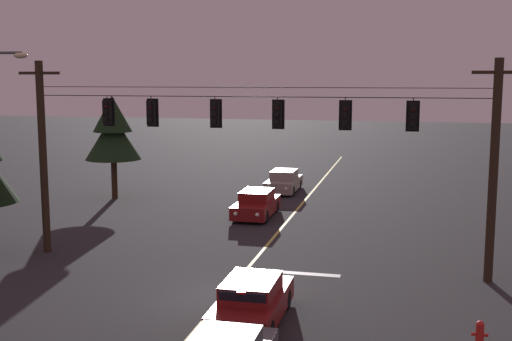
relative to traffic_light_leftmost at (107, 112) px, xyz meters
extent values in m
plane|color=#28282B|center=(5.88, -3.86, -5.94)|extent=(180.00, 180.00, 0.00)
cube|color=#D1C64C|center=(5.88, 6.02, -5.93)|extent=(0.14, 60.00, 0.01)
cube|color=silver|center=(7.78, -0.58, -5.93)|extent=(3.40, 0.36, 0.01)
cylinder|color=#2D2116|center=(-2.97, 0.02, -1.94)|extent=(0.32, 0.32, 7.99)
cube|color=#2D2116|center=(-2.97, 0.02, 1.55)|extent=(1.80, 0.12, 0.12)
cylinder|color=slate|center=(-2.97, 0.02, 1.20)|extent=(0.12, 0.12, 0.18)
cylinder|color=#2D2116|center=(14.74, 0.02, -1.94)|extent=(0.32, 0.32, 7.99)
cube|color=#2D2116|center=(14.74, 0.02, 1.55)|extent=(1.80, 0.12, 0.12)
cylinder|color=slate|center=(14.74, 0.02, 1.20)|extent=(0.12, 0.12, 0.18)
cylinder|color=black|center=(5.88, 0.02, 0.65)|extent=(17.71, 0.03, 0.03)
cylinder|color=black|center=(5.88, 0.02, 1.00)|extent=(17.71, 0.02, 0.02)
cylinder|color=black|center=(0.00, 0.02, 0.56)|extent=(0.04, 0.04, 0.18)
cube|color=black|center=(0.00, 0.02, -0.01)|extent=(0.32, 0.26, 0.96)
cube|color=black|center=(0.00, 0.16, -0.01)|extent=(0.48, 0.03, 1.12)
sphere|color=red|center=(0.00, -0.14, 0.28)|extent=(0.17, 0.17, 0.17)
cylinder|color=black|center=(0.00, -0.18, 0.33)|extent=(0.20, 0.10, 0.20)
sphere|color=#3D280A|center=(0.00, -0.14, -0.01)|extent=(0.17, 0.17, 0.17)
cylinder|color=black|center=(0.00, -0.18, 0.04)|extent=(0.20, 0.10, 0.20)
sphere|color=black|center=(0.00, -0.14, -0.29)|extent=(0.17, 0.17, 0.17)
cylinder|color=black|center=(0.00, -0.18, -0.25)|extent=(0.20, 0.10, 0.20)
cylinder|color=black|center=(1.88, 0.02, 0.56)|extent=(0.04, 0.04, 0.18)
cube|color=black|center=(1.88, 0.02, -0.01)|extent=(0.32, 0.26, 0.96)
cube|color=black|center=(1.88, 0.16, -0.01)|extent=(0.48, 0.03, 1.12)
sphere|color=red|center=(1.88, -0.14, 0.28)|extent=(0.17, 0.17, 0.17)
cylinder|color=black|center=(1.88, -0.18, 0.33)|extent=(0.20, 0.10, 0.20)
sphere|color=#3D280A|center=(1.88, -0.14, -0.01)|extent=(0.17, 0.17, 0.17)
cylinder|color=black|center=(1.88, -0.18, 0.04)|extent=(0.20, 0.10, 0.20)
sphere|color=black|center=(1.88, -0.14, -0.29)|extent=(0.17, 0.17, 0.17)
cylinder|color=black|center=(1.88, -0.18, -0.25)|extent=(0.20, 0.10, 0.20)
cylinder|color=black|center=(4.49, 0.02, 0.56)|extent=(0.04, 0.04, 0.18)
cube|color=black|center=(4.49, 0.02, -0.01)|extent=(0.32, 0.26, 0.96)
cube|color=black|center=(4.49, 0.16, -0.01)|extent=(0.48, 0.03, 1.12)
sphere|color=red|center=(4.49, -0.14, 0.28)|extent=(0.17, 0.17, 0.17)
cylinder|color=black|center=(4.49, -0.18, 0.33)|extent=(0.20, 0.10, 0.20)
sphere|color=#3D280A|center=(4.49, -0.14, -0.01)|extent=(0.17, 0.17, 0.17)
cylinder|color=black|center=(4.49, -0.18, 0.04)|extent=(0.20, 0.10, 0.20)
sphere|color=black|center=(4.49, -0.14, -0.29)|extent=(0.17, 0.17, 0.17)
cylinder|color=black|center=(4.49, -0.18, -0.25)|extent=(0.20, 0.10, 0.20)
cylinder|color=black|center=(6.95, 0.02, 0.56)|extent=(0.04, 0.04, 0.18)
cube|color=black|center=(6.95, 0.02, -0.01)|extent=(0.32, 0.26, 0.96)
cube|color=black|center=(6.95, 0.16, -0.01)|extent=(0.48, 0.03, 1.12)
sphere|color=red|center=(6.95, -0.14, 0.28)|extent=(0.17, 0.17, 0.17)
cylinder|color=black|center=(6.95, -0.18, 0.33)|extent=(0.20, 0.10, 0.20)
sphere|color=#3D280A|center=(6.95, -0.14, -0.01)|extent=(0.17, 0.17, 0.17)
cylinder|color=black|center=(6.95, -0.18, 0.04)|extent=(0.20, 0.10, 0.20)
sphere|color=black|center=(6.95, -0.14, -0.29)|extent=(0.17, 0.17, 0.17)
cylinder|color=black|center=(6.95, -0.18, -0.25)|extent=(0.20, 0.10, 0.20)
cylinder|color=black|center=(9.48, 0.02, 0.56)|extent=(0.04, 0.04, 0.18)
cube|color=black|center=(9.48, 0.02, -0.01)|extent=(0.32, 0.26, 0.96)
cube|color=black|center=(9.48, 0.16, -0.01)|extent=(0.48, 0.03, 1.12)
sphere|color=red|center=(9.48, -0.14, 0.28)|extent=(0.17, 0.17, 0.17)
cylinder|color=black|center=(9.48, -0.18, 0.33)|extent=(0.20, 0.10, 0.20)
sphere|color=#3D280A|center=(9.48, -0.14, -0.01)|extent=(0.17, 0.17, 0.17)
cylinder|color=black|center=(9.48, -0.18, 0.04)|extent=(0.20, 0.10, 0.20)
sphere|color=black|center=(9.48, -0.14, -0.29)|extent=(0.17, 0.17, 0.17)
cylinder|color=black|center=(9.48, -0.18, -0.25)|extent=(0.20, 0.10, 0.20)
cylinder|color=black|center=(11.90, 0.02, 0.56)|extent=(0.04, 0.04, 0.18)
cube|color=black|center=(11.90, 0.02, -0.01)|extent=(0.32, 0.26, 0.96)
cube|color=black|center=(11.90, 0.16, -0.01)|extent=(0.48, 0.03, 1.12)
sphere|color=red|center=(11.90, -0.14, 0.28)|extent=(0.17, 0.17, 0.17)
cylinder|color=black|center=(11.90, -0.18, 0.33)|extent=(0.20, 0.10, 0.20)
sphere|color=#3D280A|center=(11.90, -0.14, -0.01)|extent=(0.17, 0.17, 0.17)
cylinder|color=black|center=(11.90, -0.18, 0.04)|extent=(0.20, 0.10, 0.20)
sphere|color=black|center=(11.90, -0.14, -0.29)|extent=(0.17, 0.17, 0.17)
cylinder|color=black|center=(11.90, -0.18, -0.25)|extent=(0.20, 0.10, 0.20)
cube|color=maroon|center=(7.35, -5.74, -5.43)|extent=(1.80, 4.30, 0.68)
cube|color=maroon|center=(7.35, -5.86, -4.82)|extent=(1.51, 2.15, 0.54)
cube|color=black|center=(7.35, -4.93, -4.82)|extent=(1.40, 0.21, 0.48)
cube|color=black|center=(7.35, -6.93, -4.82)|extent=(1.37, 0.18, 0.46)
cylinder|color=black|center=(6.56, -4.41, -5.62)|extent=(0.22, 0.64, 0.64)
cylinder|color=black|center=(8.14, -4.41, -5.62)|extent=(0.22, 0.64, 0.64)
cylinder|color=black|center=(6.56, -7.08, -5.62)|extent=(0.22, 0.64, 0.64)
cylinder|color=black|center=(8.14, -7.08, -5.62)|extent=(0.22, 0.64, 0.64)
cube|color=red|center=(6.70, -7.91, -5.33)|extent=(0.28, 0.03, 0.18)
cube|color=red|center=(8.00, -7.91, -5.33)|extent=(0.28, 0.03, 0.18)
cube|color=red|center=(7.35, -7.03, -4.59)|extent=(0.24, 0.04, 0.06)
cube|color=maroon|center=(4.06, 8.83, -5.43)|extent=(1.80, 4.30, 0.68)
cube|color=maroon|center=(4.06, 8.95, -4.82)|extent=(1.51, 2.15, 0.54)
cube|color=black|center=(4.06, 8.01, -4.82)|extent=(1.40, 0.21, 0.48)
cube|color=black|center=(4.06, 10.01, -4.82)|extent=(1.37, 0.18, 0.46)
cylinder|color=black|center=(4.86, 7.49, -5.62)|extent=(0.22, 0.64, 0.64)
cylinder|color=black|center=(3.27, 7.49, -5.62)|extent=(0.22, 0.64, 0.64)
cylinder|color=black|center=(4.86, 10.16, -5.62)|extent=(0.22, 0.64, 0.64)
cylinder|color=black|center=(3.27, 10.16, -5.62)|extent=(0.22, 0.64, 0.64)
sphere|color=white|center=(4.62, 6.66, -5.37)|extent=(0.20, 0.20, 0.20)
sphere|color=white|center=(3.51, 6.66, -5.37)|extent=(0.20, 0.20, 0.20)
cube|color=gray|center=(4.09, 16.52, -5.43)|extent=(1.80, 4.30, 0.68)
cube|color=gray|center=(4.09, 16.64, -4.82)|extent=(1.51, 2.15, 0.54)
cube|color=black|center=(4.09, 15.70, -4.82)|extent=(1.40, 0.21, 0.48)
cube|color=black|center=(4.09, 17.70, -4.82)|extent=(1.37, 0.18, 0.46)
cylinder|color=black|center=(4.88, 15.19, -5.62)|extent=(0.22, 0.64, 0.64)
cylinder|color=black|center=(3.29, 15.19, -5.62)|extent=(0.22, 0.64, 0.64)
cylinder|color=black|center=(4.88, 17.85, -5.62)|extent=(0.22, 0.64, 0.64)
cylinder|color=black|center=(3.29, 17.85, -5.62)|extent=(0.22, 0.64, 0.64)
sphere|color=white|center=(4.64, 14.35, -5.37)|extent=(0.20, 0.20, 0.20)
sphere|color=white|center=(3.53, 14.35, -5.37)|extent=(0.20, 0.20, 0.20)
cube|color=black|center=(7.72, -9.42, -4.82)|extent=(1.40, 0.21, 0.48)
cylinder|color=#4C4F54|center=(-2.97, -2.54, 2.27)|extent=(1.80, 0.10, 0.10)
ellipsoid|color=beige|center=(-2.12, -2.54, 2.17)|extent=(0.56, 0.30, 0.22)
cylinder|color=#332316|center=(-5.51, 11.86, -4.61)|extent=(0.36, 0.36, 2.65)
cone|color=black|center=(-5.51, 11.86, -2.19)|extent=(3.36, 3.36, 2.68)
cone|color=black|center=(-5.51, 11.86, -0.77)|extent=(2.35, 2.35, 2.18)
cylinder|color=red|center=(13.81, -6.33, -5.59)|extent=(0.22, 0.22, 0.70)
sphere|color=red|center=(13.81, -6.33, -5.21)|extent=(0.22, 0.22, 0.22)
cylinder|color=red|center=(13.65, -6.33, -5.49)|extent=(0.12, 0.09, 0.09)
cylinder|color=red|center=(13.97, -6.33, -5.49)|extent=(0.12, 0.09, 0.09)
camera|label=1|loc=(11.71, -23.81, 1.39)|focal=45.25mm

